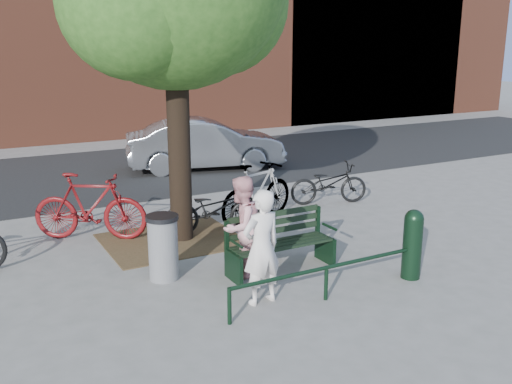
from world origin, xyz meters
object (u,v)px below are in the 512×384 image
park_bench (279,241)px  person_left (261,247)px  bollard (413,242)px  litter_bin (163,247)px  person_right (241,227)px  bicycle_c (214,209)px  parked_car (205,144)px

park_bench → person_left: person_left is taller
bollard → litter_bin: size_ratio=1.08×
park_bench → litter_bin: size_ratio=1.73×
park_bench → person_right: bearing=173.6°
person_left → bollard: bearing=165.9°
park_bench → bollard: 2.04m
bicycle_c → parked_car: size_ratio=0.41×
park_bench → person_right: (-0.63, 0.07, 0.31)m
bollard → parked_car: 8.80m
park_bench → bollard: (1.60, -1.26, 0.10)m
person_right → person_left: bearing=51.5°
bollard → litter_bin: bollard is taller
parked_car → bollard: bearing=-168.9°
parked_car → person_left: bearing=175.2°
park_bench → bollard: bollard is taller
bollard → litter_bin: 3.77m
person_right → park_bench: bearing=146.5°
person_left → bicycle_c: 3.13m
park_bench → parked_car: (2.07, 7.53, 0.25)m
person_left → park_bench: bearing=-138.3°
litter_bin → bicycle_c: litter_bin is taller
parked_car → person_right: bearing=174.2°
bollard → parked_car: bearing=87.0°
bollard → person_right: bearing=149.2°
bicycle_c → parked_car: parked_car is taller
person_left → litter_bin: bearing=-64.1°
parked_car → bicycle_c: bearing=171.8°
person_left → parked_car: 8.93m
person_right → parked_car: person_right is taller
person_left → parked_car: (2.90, 8.44, -0.08)m
park_bench → parked_car: 7.81m
person_left → litter_bin: person_left is taller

